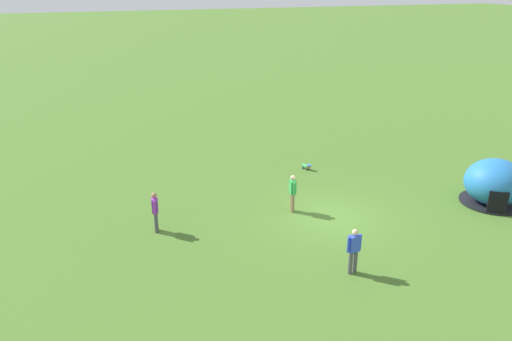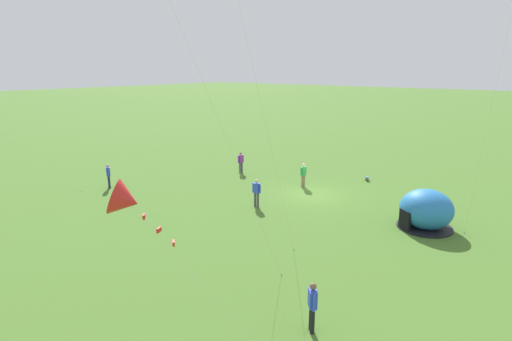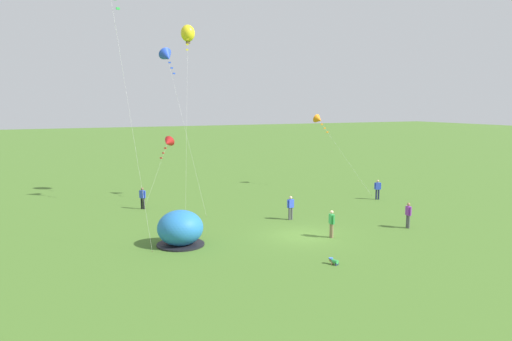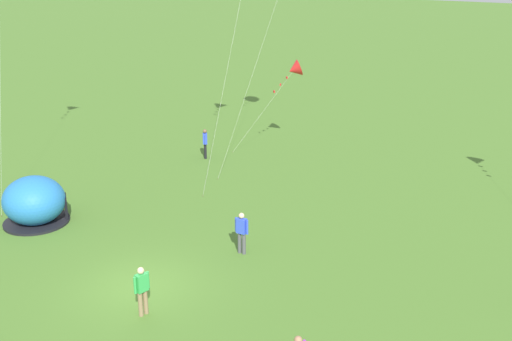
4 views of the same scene
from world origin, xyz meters
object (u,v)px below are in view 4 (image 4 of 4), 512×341
Objects in this scene: person_near_tent at (142,288)px; person_center_field at (205,142)px; popup_tent at (34,201)px; kite_red at (294,70)px; person_watching_sky at (242,231)px.

person_center_field is at bearing 122.95° from person_near_tent.
popup_tent is at bearing 165.30° from person_near_tent.
kite_red reaches higher than person_center_field.
person_watching_sky is at bearing -43.09° from person_center_field.
popup_tent is 11.12m from person_center_field.
popup_tent is 9.49m from person_watching_sky.
person_near_tent is 0.32× the size of kite_red.
person_watching_sky is (9.04, 2.91, -0.03)m from popup_tent.
kite_red is (3.29, 4.20, 3.90)m from person_center_field.
kite_red reaches higher than person_watching_sky.
person_watching_sky is at bearing -66.16° from kite_red.
popup_tent is 0.52× the size of kite_red.
person_watching_sky is at bearing 17.86° from popup_tent.
person_center_field is 0.32× the size of kite_red.
person_near_tent is 1.00× the size of person_watching_sky.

